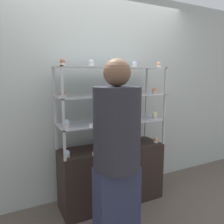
# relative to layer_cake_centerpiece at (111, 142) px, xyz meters

# --- Properties ---
(ground_plane) EXTENTS (20.00, 20.00, 0.00)m
(ground_plane) POSITION_rel_layer_cake_centerpiece_xyz_m (0.00, -0.03, -0.77)
(ground_plane) COLOR brown
(back_wall) EXTENTS (8.00, 0.05, 2.60)m
(back_wall) POSITION_rel_layer_cake_centerpiece_xyz_m (0.00, 0.32, 0.53)
(back_wall) COLOR #A8B2AD
(back_wall) RESTS_ON ground_plane
(display_base) EXTENTS (1.26, 0.40, 0.72)m
(display_base) POSITION_rel_layer_cake_centerpiece_xyz_m (0.00, -0.03, -0.41)
(display_base) COLOR black
(display_base) RESTS_ON ground_plane
(display_riser_lower) EXTENTS (1.26, 0.40, 0.31)m
(display_riser_lower) POSITION_rel_layer_cake_centerpiece_xyz_m (0.00, -0.03, 0.23)
(display_riser_lower) COLOR #B7B7BC
(display_riser_lower) RESTS_ON display_base
(display_riser_middle) EXTENTS (1.26, 0.40, 0.31)m
(display_riser_middle) POSITION_rel_layer_cake_centerpiece_xyz_m (0.00, -0.03, 0.55)
(display_riser_middle) COLOR #B7B7BC
(display_riser_middle) RESTS_ON display_riser_lower
(display_riser_upper) EXTENTS (1.26, 0.40, 0.31)m
(display_riser_upper) POSITION_rel_layer_cake_centerpiece_xyz_m (0.00, -0.03, 0.86)
(display_riser_upper) COLOR #B7B7BC
(display_riser_upper) RESTS_ON display_riser_middle
(layer_cake_centerpiece) EXTENTS (0.20, 0.20, 0.11)m
(layer_cake_centerpiece) POSITION_rel_layer_cake_centerpiece_xyz_m (0.00, 0.00, 0.00)
(layer_cake_centerpiece) COLOR #DBBC84
(layer_cake_centerpiece) RESTS_ON display_base
(sheet_cake_frosted) EXTENTS (0.26, 0.14, 0.07)m
(sheet_cake_frosted) POSITION_rel_layer_cake_centerpiece_xyz_m (0.21, -0.07, 0.60)
(sheet_cake_frosted) COLOR #C66660
(sheet_cake_frosted) RESTS_ON display_riser_middle
(cupcake_0) EXTENTS (0.06, 0.06, 0.07)m
(cupcake_0) POSITION_rel_layer_cake_centerpiece_xyz_m (-0.57, -0.12, -0.02)
(cupcake_0) COLOR beige
(cupcake_0) RESTS_ON display_base
(cupcake_1) EXTENTS (0.06, 0.06, 0.07)m
(cupcake_1) POSITION_rel_layer_cake_centerpiece_xyz_m (-0.18, -0.06, -0.02)
(cupcake_1) COLOR beige
(cupcake_1) RESTS_ON display_base
(cupcake_2) EXTENTS (0.06, 0.06, 0.07)m
(cupcake_2) POSITION_rel_layer_cake_centerpiece_xyz_m (0.18, -0.11, -0.02)
(cupcake_2) COLOR beige
(cupcake_2) RESTS_ON display_base
(cupcake_3) EXTENTS (0.06, 0.06, 0.07)m
(cupcake_3) POSITION_rel_layer_cake_centerpiece_xyz_m (0.57, -0.13, -0.02)
(cupcake_3) COLOR white
(cupcake_3) RESTS_ON display_base
(price_tag_0) EXTENTS (0.04, 0.00, 0.04)m
(price_tag_0) POSITION_rel_layer_cake_centerpiece_xyz_m (-0.30, -0.21, -0.03)
(price_tag_0) COLOR white
(price_tag_0) RESTS_ON display_base
(cupcake_4) EXTENTS (0.07, 0.07, 0.08)m
(cupcake_4) POSITION_rel_layer_cake_centerpiece_xyz_m (-0.55, -0.08, 0.29)
(cupcake_4) COLOR beige
(cupcake_4) RESTS_ON display_riser_lower
(cupcake_5) EXTENTS (0.07, 0.07, 0.08)m
(cupcake_5) POSITION_rel_layer_cake_centerpiece_xyz_m (0.01, -0.08, 0.29)
(cupcake_5) COLOR beige
(cupcake_5) RESTS_ON display_riser_lower
(cupcake_6) EXTENTS (0.07, 0.07, 0.08)m
(cupcake_6) POSITION_rel_layer_cake_centerpiece_xyz_m (0.57, -0.08, 0.29)
(cupcake_6) COLOR beige
(cupcake_6) RESTS_ON display_riser_lower
(price_tag_1) EXTENTS (0.04, 0.00, 0.04)m
(price_tag_1) POSITION_rel_layer_cake_centerpiece_xyz_m (-0.33, -0.21, 0.28)
(price_tag_1) COLOR white
(price_tag_1) RESTS_ON display_riser_lower
(cupcake_7) EXTENTS (0.06, 0.06, 0.07)m
(cupcake_7) POSITION_rel_layer_cake_centerpiece_xyz_m (-0.58, -0.07, 0.60)
(cupcake_7) COLOR #CCB28C
(cupcake_7) RESTS_ON display_riser_middle
(cupcake_8) EXTENTS (0.06, 0.06, 0.07)m
(cupcake_8) POSITION_rel_layer_cake_centerpiece_xyz_m (-0.20, -0.12, 0.60)
(cupcake_8) COLOR #CCB28C
(cupcake_8) RESTS_ON display_riser_middle
(cupcake_9) EXTENTS (0.06, 0.06, 0.07)m
(cupcake_9) POSITION_rel_layer_cake_centerpiece_xyz_m (0.57, -0.07, 0.60)
(cupcake_9) COLOR beige
(cupcake_9) RESTS_ON display_riser_middle
(price_tag_2) EXTENTS (0.04, 0.00, 0.04)m
(price_tag_2) POSITION_rel_layer_cake_centerpiece_xyz_m (-0.00, -0.21, 0.59)
(price_tag_2) COLOR white
(price_tag_2) RESTS_ON display_riser_middle
(cupcake_10) EXTENTS (0.05, 0.05, 0.07)m
(cupcake_10) POSITION_rel_layer_cake_centerpiece_xyz_m (-0.58, -0.09, 0.91)
(cupcake_10) COLOR #CCB28C
(cupcake_10) RESTS_ON display_riser_upper
(cupcake_11) EXTENTS (0.05, 0.05, 0.07)m
(cupcake_11) POSITION_rel_layer_cake_centerpiece_xyz_m (-0.27, -0.09, 0.91)
(cupcake_11) COLOR beige
(cupcake_11) RESTS_ON display_riser_upper
(cupcake_12) EXTENTS (0.05, 0.05, 0.07)m
(cupcake_12) POSITION_rel_layer_cake_centerpiece_xyz_m (0.01, -0.13, 0.91)
(cupcake_12) COLOR white
(cupcake_12) RESTS_ON display_riser_upper
(cupcake_13) EXTENTS (0.05, 0.05, 0.07)m
(cupcake_13) POSITION_rel_layer_cake_centerpiece_xyz_m (0.28, -0.06, 0.91)
(cupcake_13) COLOR beige
(cupcake_13) RESTS_ON display_riser_upper
(cupcake_14) EXTENTS (0.05, 0.05, 0.07)m
(cupcake_14) POSITION_rel_layer_cake_centerpiece_xyz_m (0.58, -0.12, 0.91)
(cupcake_14) COLOR beige
(cupcake_14) RESTS_ON display_riser_upper
(price_tag_3) EXTENTS (0.04, 0.00, 0.04)m
(price_tag_3) POSITION_rel_layer_cake_centerpiece_xyz_m (-0.31, -0.21, 0.90)
(price_tag_3) COLOR white
(price_tag_3) RESTS_ON display_riser_upper
(customer_figure) EXTENTS (0.39, 0.39, 1.69)m
(customer_figure) POSITION_rel_layer_cake_centerpiece_xyz_m (-0.30, -0.72, 0.13)
(customer_figure) COLOR #282D47
(customer_figure) RESTS_ON ground_plane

